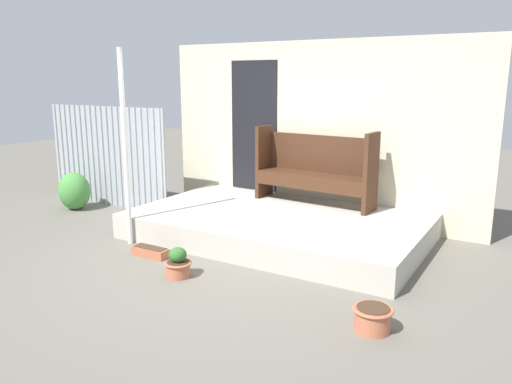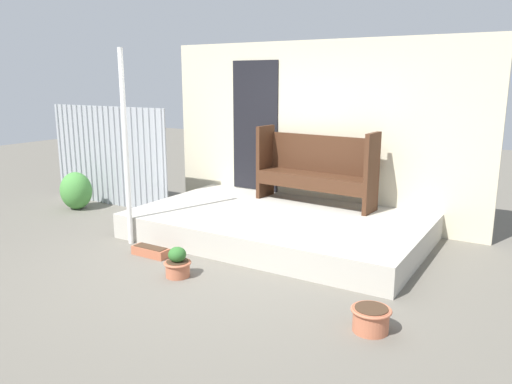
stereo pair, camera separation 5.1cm
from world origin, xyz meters
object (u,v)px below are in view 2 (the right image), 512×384
planter_box_rect (151,251)px  support_post (126,149)px  flower_pot_left (178,264)px  bench (316,166)px  flower_pot_middle (371,318)px  shrub_by_fence (76,191)px

planter_box_rect → support_post: bearing=157.6°
flower_pot_left → planter_box_rect: (-0.69, 0.32, -0.09)m
bench → flower_pot_middle: (1.69, -2.58, -0.75)m
flower_pot_left → shrub_by_fence: size_ratio=0.54×
flower_pot_left → flower_pot_middle: 2.15m
support_post → shrub_by_fence: 2.35m
support_post → planter_box_rect: bearing=-22.4°
bench → flower_pot_left: size_ratio=5.40×
flower_pot_middle → planter_box_rect: bearing=171.8°
flower_pot_middle → planter_box_rect: (-2.84, 0.41, -0.06)m
bench → flower_pot_left: (-0.45, -2.50, -0.72)m
support_post → bench: support_post is taller
support_post → planter_box_rect: support_post is taller
bench → flower_pot_left: 2.64m
flower_pot_left → shrub_by_fence: bearing=157.2°
support_post → bench: 2.60m
flower_pot_middle → planter_box_rect: size_ratio=0.72×
support_post → flower_pot_left: size_ratio=7.43×
planter_box_rect → shrub_by_fence: shrub_by_fence is taller
support_post → flower_pot_left: bearing=-23.9°
flower_pot_left → flower_pot_middle: flower_pot_left is taller
flower_pot_middle → support_post: bearing=169.4°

